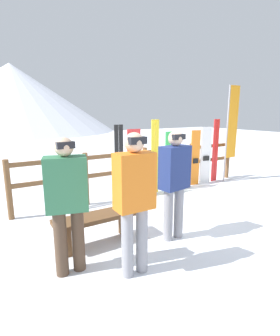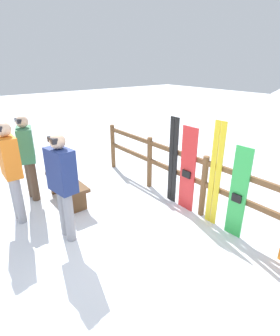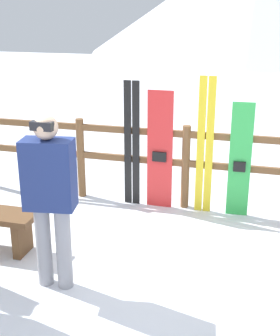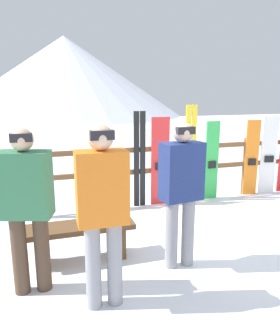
% 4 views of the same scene
% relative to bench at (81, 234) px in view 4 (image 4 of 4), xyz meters
% --- Properties ---
extents(ground_plane, '(40.00, 40.00, 0.00)m').
position_rel_bench_xyz_m(ground_plane, '(1.83, -0.21, -0.31)').
color(ground_plane, white).
extents(mountain_backdrop, '(18.00, 18.00, 6.00)m').
position_rel_bench_xyz_m(mountain_backdrop, '(1.83, 23.60, 2.69)').
color(mountain_backdrop, silver).
rests_on(mountain_backdrop, ground).
extents(fence, '(5.63, 0.10, 1.05)m').
position_rel_bench_xyz_m(fence, '(1.83, 1.60, 0.32)').
color(fence, brown).
rests_on(fence, ground).
extents(bench, '(1.19, 0.36, 0.43)m').
position_rel_bench_xyz_m(bench, '(0.00, 0.00, 0.00)').
color(bench, brown).
rests_on(bench, ground).
extents(person_plaid_green, '(0.50, 0.37, 1.57)m').
position_rel_bench_xyz_m(person_plaid_green, '(-0.52, -0.45, 0.59)').
color(person_plaid_green, '#4C3828').
rests_on(person_plaid_green, ground).
extents(person_navy, '(0.46, 0.30, 1.58)m').
position_rel_bench_xyz_m(person_navy, '(1.01, -0.43, 0.60)').
color(person_navy, gray).
rests_on(person_navy, ground).
extents(person_orange, '(0.43, 0.24, 1.63)m').
position_rel_bench_xyz_m(person_orange, '(0.10, -0.87, 0.63)').
color(person_orange, gray).
rests_on(person_orange, ground).
extents(ski_pair_black, '(0.20, 0.02, 1.57)m').
position_rel_bench_xyz_m(ski_pair_black, '(1.16, 1.55, 0.47)').
color(ski_pair_black, black).
rests_on(ski_pair_black, ground).
extents(snowboard_red, '(0.31, 0.06, 1.47)m').
position_rel_bench_xyz_m(snowboard_red, '(1.52, 1.54, 0.42)').
color(snowboard_red, red).
rests_on(snowboard_red, ground).
extents(ski_pair_yellow, '(0.19, 0.02, 1.66)m').
position_rel_bench_xyz_m(ski_pair_yellow, '(2.07, 1.55, 0.52)').
color(ski_pair_yellow, yellow).
rests_on(ski_pair_yellow, ground).
extents(snowboard_green, '(0.26, 0.06, 1.38)m').
position_rel_bench_xyz_m(snowboard_green, '(2.48, 1.54, 0.37)').
color(snowboard_green, green).
rests_on(snowboard_green, ground).
extents(snowboard_orange, '(0.26, 0.08, 1.38)m').
position_rel_bench_xyz_m(snowboard_orange, '(3.30, 1.54, 0.37)').
color(snowboard_orange, orange).
rests_on(snowboard_orange, ground).
extents(snowboard_white, '(0.31, 0.09, 1.45)m').
position_rel_bench_xyz_m(snowboard_white, '(3.66, 1.54, 0.41)').
color(snowboard_white, white).
rests_on(snowboard_white, ground).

